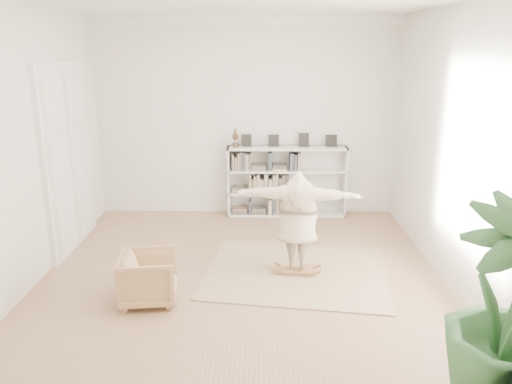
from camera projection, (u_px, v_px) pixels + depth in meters
floor at (241, 281)px, 6.77m from camera, size 6.00×6.00×0.00m
room_shell at (246, 20)px, 8.61m from camera, size 6.00×6.00×6.00m
doors at (68, 159)px, 7.65m from camera, size 0.09×1.78×2.92m
bookshelf at (286, 182)px, 9.29m from camera, size 2.20×0.35×1.64m
armchair at (148, 278)px, 6.15m from camera, size 0.78×0.76×0.63m
rug at (296, 273)px, 6.99m from camera, size 2.76×2.34×0.02m
rocker_board at (297, 269)px, 6.98m from camera, size 0.50×0.34×0.10m
person at (298, 218)px, 6.76m from camera, size 1.78×0.71×1.40m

